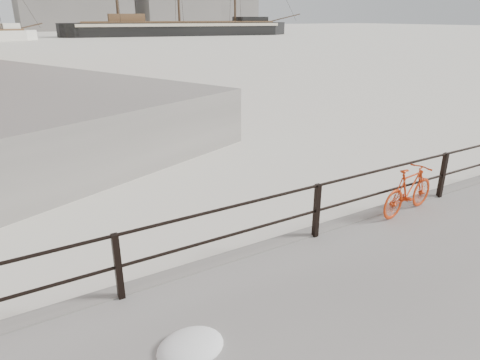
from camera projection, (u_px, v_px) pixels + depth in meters
ground at (430, 209)px, 9.59m from camera, size 400.00×400.00×0.00m
guardrail at (443, 175)px, 9.16m from camera, size 28.00×0.10×1.00m
bicycle at (409, 190)px, 8.42m from camera, size 1.62×0.43×0.97m
barque_black at (180, 36)px, 94.98m from camera, size 59.47×29.41×32.43m
industrial_east at (226, 8)px, 164.64m from camera, size 20.00×16.00×14.00m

